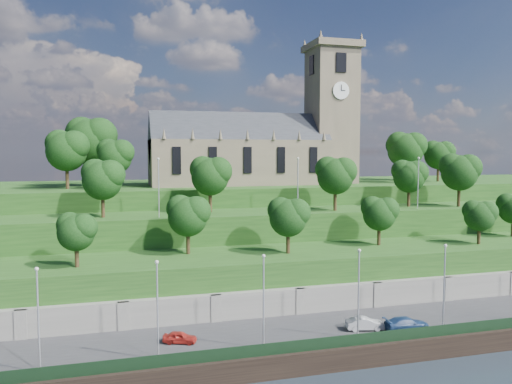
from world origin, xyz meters
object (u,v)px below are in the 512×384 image
object	(u,v)px
car_left	(180,337)
car_right	(407,324)
church	(265,143)
car_middle	(365,324)

from	to	relation	value
car_left	car_right	xyz separation A→B (m)	(23.60, -2.89, 0.14)
church	car_right	distance (m)	47.40
church	car_middle	world-z (taller)	church
church	car_left	world-z (taller)	church
car_right	church	bearing A→B (deg)	7.91
car_left	car_right	distance (m)	23.78
car_middle	car_right	xyz separation A→B (m)	(4.18, -1.37, 0.04)
church	car_middle	xyz separation A→B (m)	(-1.00, -41.58, -19.85)
car_left	car_right	bearing A→B (deg)	-76.94
car_left	car_right	world-z (taller)	car_right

